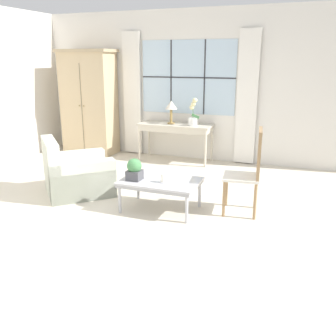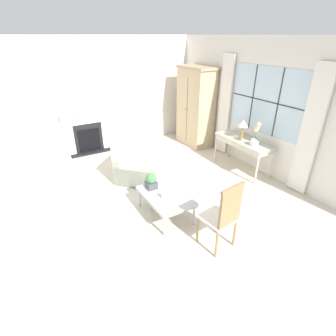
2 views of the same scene
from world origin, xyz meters
name	(u,v)px [view 1 (image 1 of 2)]	position (x,y,z in m)	size (l,w,h in m)	color
ground_plane	(115,212)	(0.00, 0.00, 0.00)	(14.00, 14.00, 0.00)	beige
wall_back_windowed	(188,87)	(0.00, 3.02, 1.39)	(7.20, 0.14, 2.80)	silver
armoire	(89,102)	(-2.00, 2.67, 1.05)	(1.13, 0.61, 2.09)	tan
console_table	(176,128)	(-0.12, 2.67, 0.64)	(1.39, 0.54, 0.72)	beige
table_lamp	(171,107)	(-0.21, 2.66, 1.05)	(0.23, 0.23, 0.43)	#9E7F47
potted_orchid	(193,115)	(0.24, 2.60, 0.91)	(0.21, 0.16, 0.51)	white
armchair_upholstered	(77,175)	(-0.86, 0.44, 0.27)	(1.24, 1.24, 0.83)	beige
side_chair_wooden	(250,167)	(1.62, 0.59, 0.61)	(0.49, 0.49, 1.09)	white
coffee_table	(160,183)	(0.53, 0.29, 0.37)	(1.00, 0.65, 0.41)	#BCBCC1
potted_plant_small	(134,169)	(0.21, 0.18, 0.55)	(0.19, 0.19, 0.28)	#4C4C51
pillar_candle	(163,178)	(0.60, 0.21, 0.46)	(0.10, 0.10, 0.13)	silver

